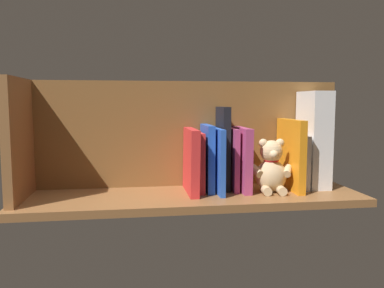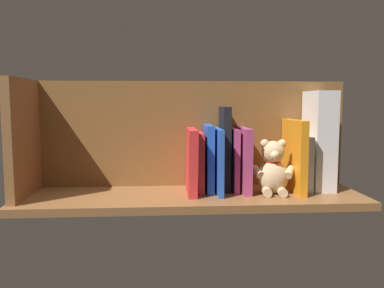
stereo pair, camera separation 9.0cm
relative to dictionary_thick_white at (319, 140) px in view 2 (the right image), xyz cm
name	(u,v)px [view 2 (the right image)]	position (x,y,z in cm)	size (l,w,h in cm)	color
ground_plane	(192,197)	(38.97, 3.99, -16.02)	(98.41, 28.38, 2.20)	brown
shelf_back_panel	(189,134)	(38.97, -7.95, 1.59)	(98.41, 1.50, 33.02)	brown
shelf_side_divider	(23,138)	(86.17, 3.99, 1.59)	(2.40, 22.38, 33.02)	brown
dictionary_thick_white	(319,140)	(0.00, 0.00, 0.00)	(6.40, 13.39, 29.84)	white
book_0	(302,162)	(5.26, 0.16, -6.67)	(2.67, 13.90, 16.49)	silver
book_1	(294,156)	(8.41, 2.29, -4.26)	(2.19, 18.18, 21.33)	orange
teddy_bear	(273,170)	(15.51, 5.25, -7.95)	(12.77, 10.82, 15.83)	#D1B284
book_2	(243,159)	(23.38, 1.15, -5.44)	(2.35, 15.88, 18.95)	#B23F72
book_3	(234,159)	(26.07, -0.21, -5.60)	(1.58, 13.18, 18.63)	#B23F72
book_4	(225,148)	(28.71, -1.12, -2.37)	(2.25, 11.35, 25.10)	black
book_5	(218,160)	(31.27, 2.07, -5.46)	(1.43, 17.72, 18.91)	blue
book_6	(209,158)	(33.74, 0.13, -5.04)	(2.07, 13.85, 19.77)	blue
book_7	(200,162)	(36.44, 0.01, -6.12)	(1.89, 13.62, 17.59)	red
book_8	(190,161)	(39.35, 2.09, -5.53)	(2.49, 17.77, 18.78)	red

